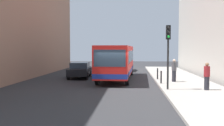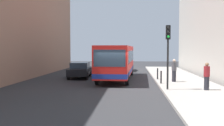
{
  "view_description": "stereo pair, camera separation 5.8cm",
  "coord_description": "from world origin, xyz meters",
  "px_view_note": "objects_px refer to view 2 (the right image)",
  "views": [
    {
      "loc": [
        1.24,
        -19.0,
        2.75
      ],
      "look_at": [
        -0.4,
        2.82,
        1.58
      ],
      "focal_mm": 42.32,
      "sensor_mm": 36.0,
      "label": 1
    },
    {
      "loc": [
        1.3,
        -19.0,
        2.75
      ],
      "look_at": [
        -0.4,
        2.82,
        1.58
      ],
      "focal_mm": 42.32,
      "sensor_mm": 36.0,
      "label": 2
    }
  ],
  "objects_px": {
    "bus": "(117,60)",
    "bollard_near": "(161,77)",
    "pedestrian_near_signal": "(207,76)",
    "pedestrian_mid_sidewalk": "(174,70)",
    "bollard_mid": "(158,74)",
    "car_behind_bus": "(125,64)",
    "traffic_light": "(168,45)",
    "car_beside_bus": "(80,70)"
  },
  "relations": [
    {
      "from": "car_beside_bus",
      "to": "car_behind_bus",
      "type": "xyz_separation_m",
      "value": [
        4.09,
        8.65,
        0.0
      ]
    },
    {
      "from": "bus",
      "to": "pedestrian_near_signal",
      "type": "bearing_deg",
      "value": 133.61
    },
    {
      "from": "pedestrian_near_signal",
      "to": "car_behind_bus",
      "type": "bearing_deg",
      "value": 105.82
    },
    {
      "from": "car_beside_bus",
      "to": "traffic_light",
      "type": "distance_m",
      "value": 10.76
    },
    {
      "from": "bus",
      "to": "car_beside_bus",
      "type": "relative_size",
      "value": 2.47
    },
    {
      "from": "bollard_mid",
      "to": "traffic_light",
      "type": "bearing_deg",
      "value": -88.99
    },
    {
      "from": "pedestrian_mid_sidewalk",
      "to": "bus",
      "type": "bearing_deg",
      "value": -173.8
    },
    {
      "from": "car_behind_bus",
      "to": "bollard_mid",
      "type": "xyz_separation_m",
      "value": [
        3.04,
        -10.6,
        -0.16
      ]
    },
    {
      "from": "bus",
      "to": "pedestrian_mid_sidewalk",
      "type": "relative_size",
      "value": 6.22
    },
    {
      "from": "car_beside_bus",
      "to": "bollard_mid",
      "type": "height_order",
      "value": "car_beside_bus"
    },
    {
      "from": "car_behind_bus",
      "to": "car_beside_bus",
      "type": "bearing_deg",
      "value": 65.5
    },
    {
      "from": "bus",
      "to": "bollard_near",
      "type": "bearing_deg",
      "value": 134.12
    },
    {
      "from": "bollard_mid",
      "to": "bollard_near",
      "type": "bearing_deg",
      "value": -90.0
    },
    {
      "from": "car_beside_bus",
      "to": "traffic_light",
      "type": "relative_size",
      "value": 1.1
    },
    {
      "from": "car_beside_bus",
      "to": "pedestrian_near_signal",
      "type": "relative_size",
      "value": 2.59
    },
    {
      "from": "car_behind_bus",
      "to": "pedestrian_mid_sidewalk",
      "type": "distance_m",
      "value": 12.9
    },
    {
      "from": "car_behind_bus",
      "to": "bollard_near",
      "type": "bearing_deg",
      "value": 103.61
    },
    {
      "from": "bollard_near",
      "to": "bollard_mid",
      "type": "xyz_separation_m",
      "value": [
        0.0,
        2.77,
        0.0
      ]
    },
    {
      "from": "bollard_mid",
      "to": "pedestrian_mid_sidewalk",
      "type": "bearing_deg",
      "value": -54.4
    },
    {
      "from": "car_behind_bus",
      "to": "pedestrian_near_signal",
      "type": "distance_m",
      "value": 17.26
    },
    {
      "from": "bus",
      "to": "traffic_light",
      "type": "distance_m",
      "value": 7.89
    },
    {
      "from": "pedestrian_near_signal",
      "to": "bollard_near",
      "type": "bearing_deg",
      "value": 127.57
    },
    {
      "from": "bollard_near",
      "to": "pedestrian_near_signal",
      "type": "xyz_separation_m",
      "value": [
        2.54,
        -2.96,
        0.39
      ]
    },
    {
      "from": "car_behind_bus",
      "to": "traffic_light",
      "type": "distance_m",
      "value": 16.75
    },
    {
      "from": "bus",
      "to": "pedestrian_mid_sidewalk",
      "type": "xyz_separation_m",
      "value": [
        4.68,
        -2.78,
        -0.68
      ]
    },
    {
      "from": "bollard_mid",
      "to": "car_beside_bus",
      "type": "bearing_deg",
      "value": 164.66
    },
    {
      "from": "car_beside_bus",
      "to": "bollard_mid",
      "type": "distance_m",
      "value": 7.4
    },
    {
      "from": "bollard_mid",
      "to": "pedestrian_mid_sidewalk",
      "type": "height_order",
      "value": "pedestrian_mid_sidewalk"
    },
    {
      "from": "car_beside_bus",
      "to": "pedestrian_mid_sidewalk",
      "type": "distance_m",
      "value": 9.0
    },
    {
      "from": "bus",
      "to": "pedestrian_mid_sidewalk",
      "type": "bearing_deg",
      "value": 151.59
    },
    {
      "from": "bollard_near",
      "to": "pedestrian_mid_sidewalk",
      "type": "height_order",
      "value": "pedestrian_mid_sidewalk"
    },
    {
      "from": "pedestrian_near_signal",
      "to": "pedestrian_mid_sidewalk",
      "type": "distance_m",
      "value": 4.36
    },
    {
      "from": "bus",
      "to": "car_beside_bus",
      "type": "height_order",
      "value": "bus"
    },
    {
      "from": "bus",
      "to": "car_behind_bus",
      "type": "xyz_separation_m",
      "value": [
        0.49,
        9.42,
        -0.94
      ]
    },
    {
      "from": "car_beside_bus",
      "to": "pedestrian_mid_sidewalk",
      "type": "relative_size",
      "value": 2.52
    },
    {
      "from": "traffic_light",
      "to": "pedestrian_mid_sidewalk",
      "type": "relative_size",
      "value": 2.3
    },
    {
      "from": "traffic_light",
      "to": "pedestrian_near_signal",
      "type": "distance_m",
      "value": 3.14
    },
    {
      "from": "pedestrian_mid_sidewalk",
      "to": "car_beside_bus",
      "type": "bearing_deg",
      "value": -166.3
    },
    {
      "from": "bollard_mid",
      "to": "bus",
      "type": "bearing_deg",
      "value": 161.47
    },
    {
      "from": "bollard_mid",
      "to": "pedestrian_mid_sidewalk",
      "type": "relative_size",
      "value": 0.53
    },
    {
      "from": "bollard_near",
      "to": "pedestrian_mid_sidewalk",
      "type": "bearing_deg",
      "value": 45.85
    },
    {
      "from": "car_behind_bus",
      "to": "pedestrian_mid_sidewalk",
      "type": "bearing_deg",
      "value": 109.72
    }
  ]
}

